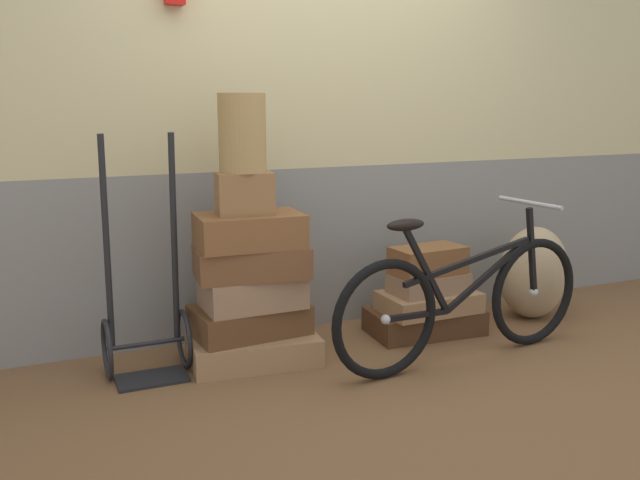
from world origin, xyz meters
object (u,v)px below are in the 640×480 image
Objects in this scene: burlap_sack at (534,273)px; suitcase_1 at (250,319)px; suitcase_6 at (424,321)px; suitcase_2 at (252,291)px; bicycle at (464,300)px; suitcase_4 at (250,230)px; suitcase_7 at (429,302)px; wicker_basket at (242,133)px; suitcase_8 at (428,283)px; luggage_trolley at (146,323)px; suitcase_3 at (251,261)px; suitcase_5 at (245,194)px; suitcase_0 at (254,349)px; suitcase_9 at (428,260)px.

suitcase_1 is at bearing 179.04° from burlap_sack.
suitcase_6 is 0.84m from burlap_sack.
suitcase_2 is 1.14m from bicycle.
suitcase_4 reaches higher than suitcase_1.
wicker_basket reaches higher than suitcase_7.
suitcase_8 is 0.44m from bicycle.
bicycle is (1.04, -0.45, -0.05)m from suitcase_2.
suitcase_4 reaches higher than suitcase_8.
luggage_trolley is at bearing -177.27° from suitcase_6.
suitcase_1 is at bearing 87.98° from suitcase_4.
suitcase_2 is at bearing 175.59° from suitcase_8.
suitcase_3 reaches higher than burlap_sack.
suitcase_1 is 1.05× the size of suitcase_7.
suitcase_5 reaches higher than suitcase_1.
suitcase_1 is at bearing 176.92° from suitcase_7.
suitcase_7 is at bearing -81.77° from suitcase_6.
bicycle is (1.06, -0.43, -0.39)m from suitcase_4.
suitcase_5 is at bearing -124.08° from suitcase_1.
suitcase_9 is at bearing 5.97° from suitcase_0.
suitcase_0 is at bearing -86.19° from suitcase_3.
suitcase_3 is at bearing -9.33° from wicker_basket.
suitcase_9 is at bearing -0.98° from wicker_basket.
suitcase_1 is 1.00m from wicker_basket.
suitcase_6 is at bearing 7.78° from suitcase_0.
suitcase_5 is 1.42m from suitcase_6.
luggage_trolley reaches higher than suitcase_5.
burlap_sack is 0.97m from bicycle.
suitcase_2 is 1.83× the size of suitcase_5.
suitcase_1 is 0.70m from suitcase_5.
suitcase_6 is at bearing 178.43° from burlap_sack.
wicker_basket reaches higher than suitcase_0.
suitcase_7 is at bearing -7.13° from suitcase_1.
luggage_trolley is (-0.56, 0.05, -0.12)m from suitcase_2.
suitcase_2 is at bearing 178.34° from suitcase_7.
suitcase_4 is at bearing 175.83° from suitcase_9.
suitcase_9 is 0.83m from burlap_sack.
wicker_basket is at bearing 179.81° from burlap_sack.
suitcase_5 is at bearing -144.54° from suitcase_3.
suitcase_6 is 0.41× the size of bicycle.
bicycle is at bearing -16.52° from suitcase_0.
suitcase_3 is 1.16m from bicycle.
suitcase_2 is at bearing -2.94° from wicker_basket.
luggage_trolley reaches higher than suitcase_2.
wicker_basket is (-0.04, 0.00, 0.84)m from suitcase_2.
luggage_trolley is (-1.66, 0.03, 0.20)m from suitcase_6.
suitcase_9 is at bearing 172.00° from suitcase_7.
bicycle reaches higher than suitcase_9.
suitcase_7 is at bearing -1.06° from wicker_basket.
burlap_sack is at bearing -5.68° from suitcase_1.
suitcase_4 is 1.19m from suitcase_8.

